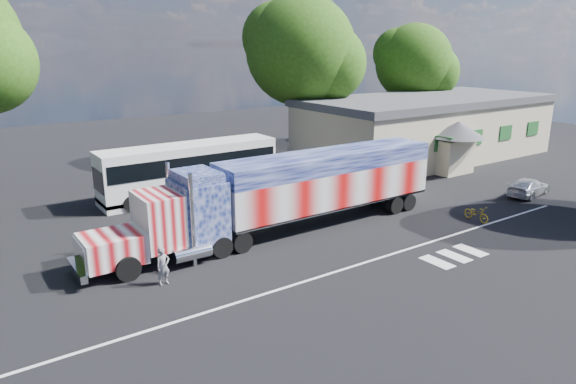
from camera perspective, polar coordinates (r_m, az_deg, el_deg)
ground at (r=25.57m, az=3.84°, el=-5.63°), size 100.00×100.00×0.00m
lane_markings at (r=24.12m, az=12.68°, el=-7.37°), size 30.00×2.67×0.01m
semi_truck at (r=26.46m, az=0.37°, el=0.13°), size 19.81×3.13×4.22m
coach_bus at (r=33.56m, az=-10.83°, el=2.52°), size 11.55×2.69×3.36m
hall_building at (r=46.05m, az=15.15°, el=7.00°), size 22.40×12.80×5.20m
parked_car at (r=36.65m, az=25.16°, el=0.50°), size 4.07×2.14×1.13m
woman at (r=21.60m, az=-13.72°, el=-8.01°), size 0.62×0.45×1.59m
bicycle at (r=30.34m, az=20.20°, el=-2.24°), size 0.67×1.65×0.85m
tree_ne_a at (r=43.99m, az=1.63°, el=15.36°), size 9.55×9.09×13.51m
tree_far_ne at (r=53.19m, az=13.94°, el=13.73°), size 7.85×7.47×11.49m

